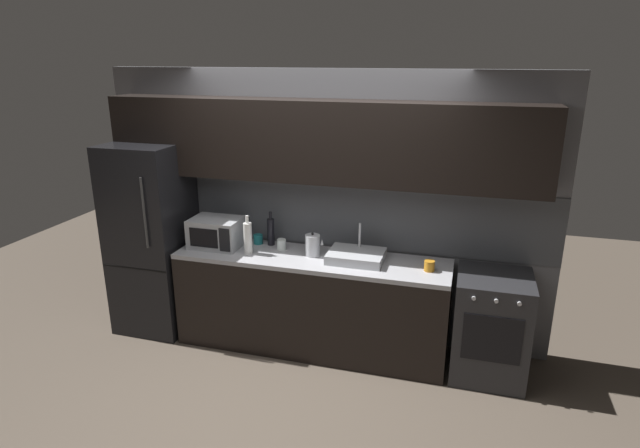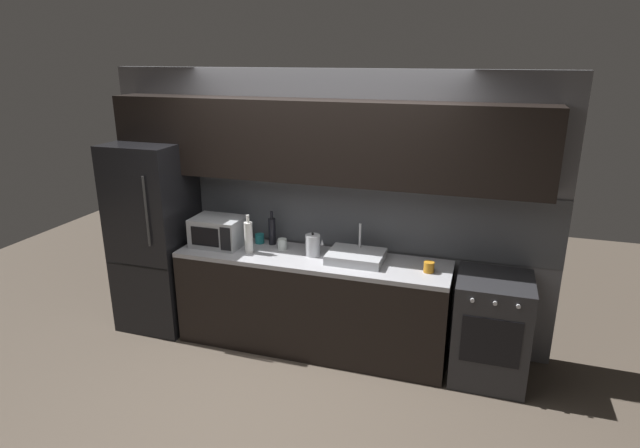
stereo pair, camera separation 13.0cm
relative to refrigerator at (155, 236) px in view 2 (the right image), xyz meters
name	(u,v)px [view 2 (the right image)]	position (x,y,z in m)	size (l,w,h in m)	color
ground_plane	(275,403)	(1.61, -0.90, -0.92)	(10.00, 10.00, 0.00)	#4C4238
back_wall	(321,178)	(1.61, 0.30, 0.63)	(4.19, 0.44, 2.50)	slate
counter_run	(311,303)	(1.61, 0.00, -0.47)	(2.45, 0.60, 0.90)	black
refrigerator	(155,236)	(0.00, 0.00, 0.00)	(0.68, 0.69, 1.84)	black
oven_range	(491,329)	(3.17, 0.00, -0.47)	(0.60, 0.62, 0.90)	#232326
microwave	(218,231)	(0.68, 0.02, 0.12)	(0.46, 0.35, 0.27)	#A8AAAF
sink_basin	(356,256)	(2.01, 0.03, 0.02)	(0.48, 0.38, 0.30)	#ADAFB5
kettle	(313,245)	(1.61, 0.05, 0.08)	(0.17, 0.13, 0.21)	#B7BABF
wine_bottle_dark	(272,231)	(1.15, 0.20, 0.11)	(0.07, 0.07, 0.32)	black
wine_bottle_white	(249,237)	(1.04, -0.07, 0.13)	(0.08, 0.08, 0.35)	silver
mug_teal	(260,239)	(1.03, 0.19, 0.03)	(0.09, 0.09, 0.09)	#19666B
mug_clear	(282,244)	(1.29, 0.11, 0.03)	(0.08, 0.08, 0.10)	silver
mug_amber	(429,267)	(2.64, -0.03, 0.03)	(0.09, 0.09, 0.09)	#B27019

